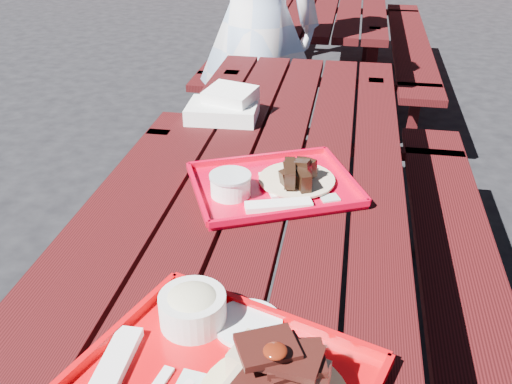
% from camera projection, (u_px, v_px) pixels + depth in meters
% --- Properties ---
extents(ground, '(60.00, 60.00, 0.00)m').
position_uv_depth(ground, '(264.00, 383.00, 1.91)').
color(ground, black).
rests_on(ground, ground).
extents(picnic_table_near, '(1.41, 2.40, 0.75)m').
position_uv_depth(picnic_table_near, '(265.00, 245.00, 1.63)').
color(picnic_table_near, '#390A0D').
rests_on(picnic_table_near, ground).
extents(picnic_table_far, '(1.41, 2.40, 0.75)m').
position_uv_depth(picnic_table_far, '(328.00, 21.00, 4.02)').
color(picnic_table_far, '#390A0D').
rests_on(picnic_table_far, ground).
extents(near_tray, '(0.56, 0.49, 0.15)m').
position_uv_depth(near_tray, '(230.00, 363.00, 0.94)').
color(near_tray, red).
rests_on(near_tray, picnic_table_near).
extents(far_tray, '(0.51, 0.47, 0.07)m').
position_uv_depth(far_tray, '(272.00, 184.00, 1.51)').
color(far_tray, red).
rests_on(far_tray, picnic_table_near).
extents(white_cloth, '(0.24, 0.21, 0.10)m').
position_uv_depth(white_cloth, '(225.00, 107.00, 1.94)').
color(white_cloth, white).
rests_on(white_cloth, picnic_table_near).
extents(person, '(0.62, 0.41, 1.70)m').
position_uv_depth(person, '(256.00, 23.00, 2.75)').
color(person, '#B7D6FF').
rests_on(person, ground).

